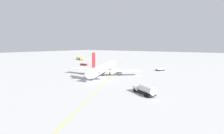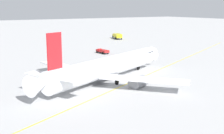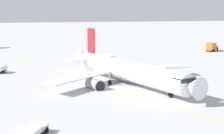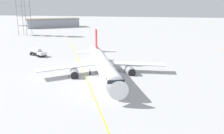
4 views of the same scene
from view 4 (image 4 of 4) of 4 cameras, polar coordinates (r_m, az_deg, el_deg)
The scene contains 5 objects.
ground_plane at distance 69.04m, azimuth -1.83°, elevation -1.16°, with size 600.00×600.00×0.00m, color #B2B2B2.
airliner_main at distance 64.83m, azimuth -2.16°, elevation 0.32°, with size 38.76×34.39×11.56m.
fuel_tanker_truck at distance 94.63m, azimuth -17.51°, elevation 3.52°, with size 6.25×8.42×2.87m.
terminal_shed at distance 208.38m, azimuth -13.98°, elevation 10.22°, with size 36.60×43.36×7.26m.
taxiway_centreline at distance 67.95m, azimuth -6.64°, elevation -1.52°, with size 154.77×72.78×0.01m.
Camera 4 is at (-64.34, -16.17, 19.10)m, focal length 38.16 mm.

